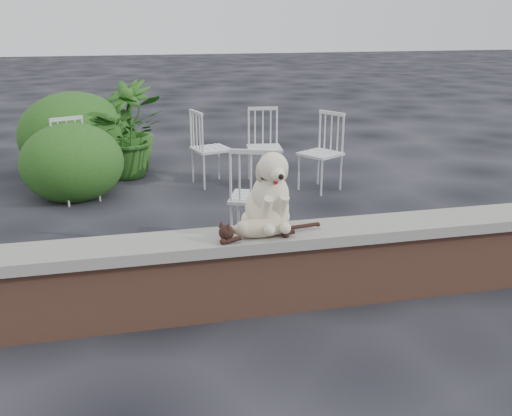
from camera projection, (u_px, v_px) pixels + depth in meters
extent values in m
plane|color=black|center=(380.00, 294.00, 4.52)|extent=(60.00, 60.00, 0.00)
cube|color=brown|center=(383.00, 264.00, 4.44)|extent=(6.00, 0.30, 0.50)
cube|color=slate|center=(385.00, 228.00, 4.35)|extent=(6.20, 0.40, 0.08)
imported|color=#244D16|center=(128.00, 135.00, 7.66)|extent=(1.00, 0.87, 1.10)
imported|color=#244D16|center=(128.00, 126.00, 7.95)|extent=(0.96, 0.96, 1.22)
ellipsoid|color=#244D16|center=(72.00, 163.00, 6.78)|extent=(1.18, 1.08, 0.93)
ellipsoid|color=#244D16|center=(75.00, 136.00, 7.79)|extent=(1.46, 1.34, 1.16)
ellipsoid|color=#244D16|center=(84.00, 133.00, 8.85)|extent=(0.98, 0.90, 0.78)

